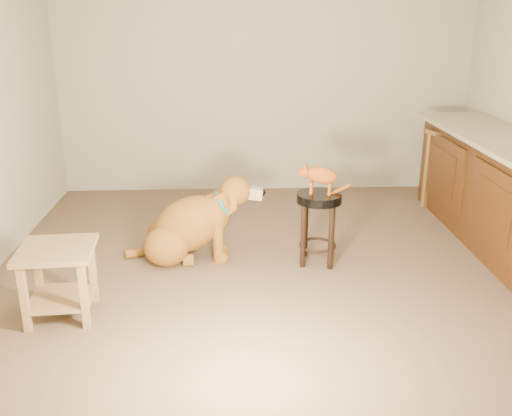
{
  "coord_description": "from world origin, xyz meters",
  "views": [
    {
      "loc": [
        -0.37,
        -4.29,
        1.94
      ],
      "look_at": [
        -0.19,
        0.01,
        0.45
      ],
      "focal_mm": 40.0,
      "sensor_mm": 36.0,
      "label": 1
    }
  ],
  "objects_px": {
    "padded_stool": "(319,214)",
    "side_table": "(59,271)",
    "wood_stool": "(453,170)",
    "golden_retriever": "(190,226)",
    "tabby_kitten": "(319,176)"
  },
  "relations": [
    {
      "from": "padded_stool",
      "to": "tabby_kitten",
      "type": "height_order",
      "value": "tabby_kitten"
    },
    {
      "from": "wood_stool",
      "to": "golden_retriever",
      "type": "height_order",
      "value": "wood_stool"
    },
    {
      "from": "tabby_kitten",
      "to": "padded_stool",
      "type": "bearing_deg",
      "value": -5.72
    },
    {
      "from": "padded_stool",
      "to": "side_table",
      "type": "xyz_separation_m",
      "value": [
        -1.83,
        -0.78,
        -0.09
      ]
    },
    {
      "from": "padded_stool",
      "to": "tabby_kitten",
      "type": "distance_m",
      "value": 0.31
    },
    {
      "from": "side_table",
      "to": "golden_retriever",
      "type": "bearing_deg",
      "value": 49.04
    },
    {
      "from": "tabby_kitten",
      "to": "wood_stool",
      "type": "bearing_deg",
      "value": 49.86
    },
    {
      "from": "padded_stool",
      "to": "wood_stool",
      "type": "height_order",
      "value": "wood_stool"
    },
    {
      "from": "padded_stool",
      "to": "side_table",
      "type": "relative_size",
      "value": 1.15
    },
    {
      "from": "side_table",
      "to": "wood_stool",
      "type": "bearing_deg",
      "value": 30.66
    },
    {
      "from": "side_table",
      "to": "golden_retriever",
      "type": "relative_size",
      "value": 0.43
    },
    {
      "from": "padded_stool",
      "to": "wood_stool",
      "type": "bearing_deg",
      "value": 38.24
    },
    {
      "from": "wood_stool",
      "to": "golden_retriever",
      "type": "bearing_deg",
      "value": -157.25
    },
    {
      "from": "golden_retriever",
      "to": "wood_stool",
      "type": "bearing_deg",
      "value": 22.3
    },
    {
      "from": "golden_retriever",
      "to": "side_table",
      "type": "bearing_deg",
      "value": -131.41
    }
  ]
}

